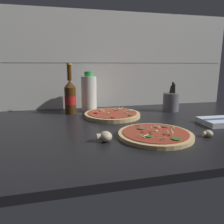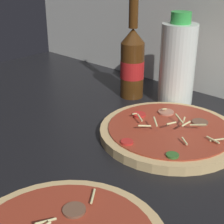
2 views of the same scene
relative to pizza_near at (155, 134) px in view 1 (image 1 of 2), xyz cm
name	(u,v)px [view 1 (image 1 of 2)]	position (x,y,z in cm)	size (l,w,h in cm)	color
counter_slab	(132,128)	(-3.38, 17.41, -2.13)	(160.00, 90.00, 2.50)	black
tile_backsplash	(109,63)	(-3.38, 62.91, 26.62)	(160.00, 1.13, 60.00)	silver
pizza_near	(155,134)	(0.00, 0.00, 0.00)	(27.70, 27.70, 4.28)	tan
pizza_far	(112,115)	(-7.91, 35.13, 0.20)	(28.62, 28.62, 4.65)	tan
beer_bottle	(70,96)	(-28.31, 47.54, 8.60)	(6.20, 6.20, 27.06)	#47280F
oil_bottle	(89,93)	(-17.55, 51.86, 9.50)	(8.74, 8.74, 22.58)	silver
mushroom_left	(105,136)	(-19.29, -0.61, 0.93)	(5.45, 5.19, 3.63)	beige
mushroom_right	(208,133)	(19.00, -4.61, 0.39)	(3.82, 3.63, 2.54)	beige
utensil_crock	(171,102)	(28.17, 40.79, 4.58)	(9.00, 9.00, 16.71)	slate
dish_towel	(221,121)	(36.16, 9.46, 0.33)	(17.70, 13.57, 2.56)	silver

